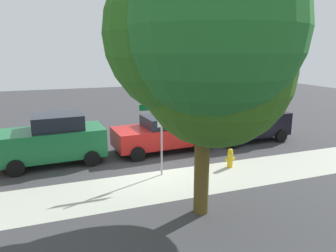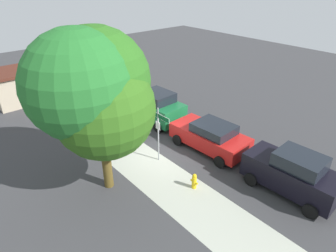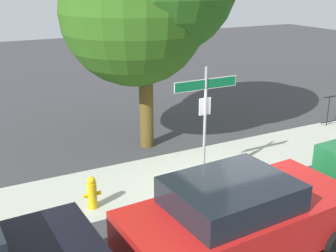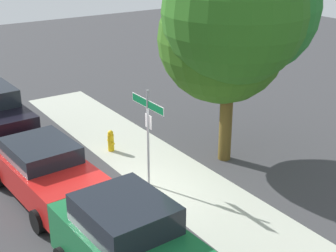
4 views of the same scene
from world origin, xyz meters
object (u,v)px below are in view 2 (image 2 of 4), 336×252
shade_tree (93,91)px  car_yellow (86,73)px  street_sign (158,125)px  car_black (292,173)px  car_orange (113,87)px  utility_shed (13,87)px  fire_hydrant (194,181)px  car_red (210,136)px  car_green (155,106)px

shade_tree → car_yellow: (13.39, -5.96, -3.79)m
street_sign → car_black: bearing=-153.6°
car_orange → utility_shed: size_ratio=1.31×
car_black → car_orange: (14.40, 0.43, 0.03)m
car_black → fire_hydrant: bearing=43.7°
car_orange → car_red: bearing=-175.3°
shade_tree → street_sign: bearing=-89.3°
car_green → utility_shed: 11.13m
shade_tree → car_black: (-5.80, -6.16, -3.74)m
car_black → car_green: bearing=-1.6°
car_black → shade_tree: bearing=44.4°
car_orange → street_sign: bearing=166.4°
shade_tree → car_green: size_ratio=1.72×
utility_shed → car_green: bearing=-146.3°
shade_tree → car_orange: 10.98m
shade_tree → car_black: 9.25m
street_sign → car_green: bearing=-36.4°
car_black → utility_shed: size_ratio=1.26×
car_red → car_orange: 9.61m
car_black → car_green: 9.60m
car_red → fire_hydrant: car_red is taller
street_sign → car_red: street_sign is taller
car_yellow → fire_hydrant: (-16.20, 2.89, -0.58)m
shade_tree → utility_shed: 13.52m
street_sign → car_green: size_ratio=0.72×
utility_shed → street_sign: bearing=-165.4°
car_black → utility_shed: (18.86, 6.30, 0.24)m
car_red → car_orange: bearing=-1.1°
street_sign → car_black: street_sign is taller
utility_shed → fire_hydrant: utility_shed is taller
street_sign → car_red: (-1.05, -2.84, -1.26)m
utility_shed → car_orange: bearing=-127.2°
car_black → car_orange: 14.40m
car_black → fire_hydrant: (2.99, 3.10, -0.64)m
car_yellow → fire_hydrant: car_yellow is taller
car_red → car_yellow: bearing=-2.7°
fire_hydrant → car_red: bearing=-59.4°
fire_hydrant → car_black: bearing=-134.0°
car_green → car_orange: 4.81m
car_red → utility_shed: size_ratio=1.37×
shade_tree → car_yellow: size_ratio=1.58×
car_red → car_yellow: car_yellow is taller
street_sign → car_green: (3.76, -2.77, -1.08)m
car_green → car_orange: (4.80, 0.30, 0.02)m
street_sign → car_red: bearing=-110.2°
car_red → car_orange: (9.60, 0.37, 0.20)m
car_red → utility_shed: utility_shed is taller
shade_tree → car_orange: (8.60, -5.74, -3.71)m
car_red → car_green: size_ratio=1.07×
shade_tree → car_red: size_ratio=1.60×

